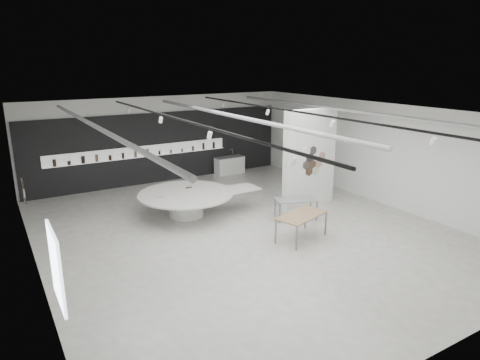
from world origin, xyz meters
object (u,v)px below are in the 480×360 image
sample_table_stone (296,201)px  display_island (188,201)px  kitchen_counter (230,165)px  sample_table_wood (302,216)px  partition_column (309,158)px

sample_table_stone → display_island: bearing=144.2°
sample_table_stone → kitchen_counter: kitchen_counter is taller
sample_table_stone → kitchen_counter: (1.10, 6.54, -0.23)m
sample_table_wood → partition_column: bearing=47.0°
partition_column → sample_table_stone: 2.07m
partition_column → display_island: 4.75m
sample_table_wood → kitchen_counter: bearing=75.7°
partition_column → sample_table_stone: size_ratio=2.34×
display_island → sample_table_wood: size_ratio=2.31×
sample_table_wood → kitchen_counter: (2.03, 8.00, -0.31)m
sample_table_wood → kitchen_counter: size_ratio=1.23×
partition_column → display_island: bearing=165.2°
display_island → kitchen_counter: (4.15, 4.34, -0.13)m
kitchen_counter → sample_table_stone: bearing=-102.5°
partition_column → display_island: partition_column is taller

